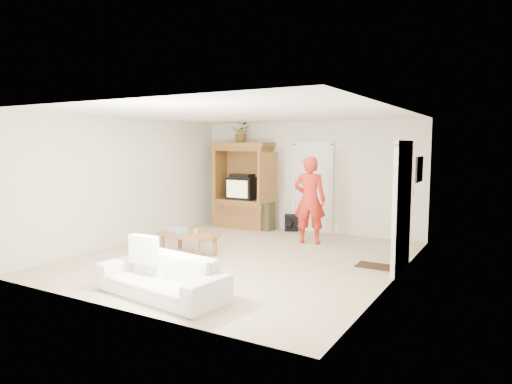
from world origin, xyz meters
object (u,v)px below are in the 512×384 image
(man, at_px, (310,200))
(coffee_table, at_px, (188,236))
(sofa, at_px, (161,276))
(armoire, at_px, (243,191))

(man, distance_m, coffee_table, 2.64)
(man, bearing_deg, sofa, 70.31)
(sofa, distance_m, coffee_table, 2.39)
(sofa, relative_size, coffee_table, 1.70)
(armoire, bearing_deg, coffee_table, -78.60)
(armoire, xyz_separation_m, man, (2.18, -0.92, 0.00))
(armoire, distance_m, sofa, 5.37)
(man, bearing_deg, armoire, -36.90)
(man, xyz_separation_m, coffee_table, (-1.58, -2.03, -0.56))
(armoire, height_order, sofa, armoire)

